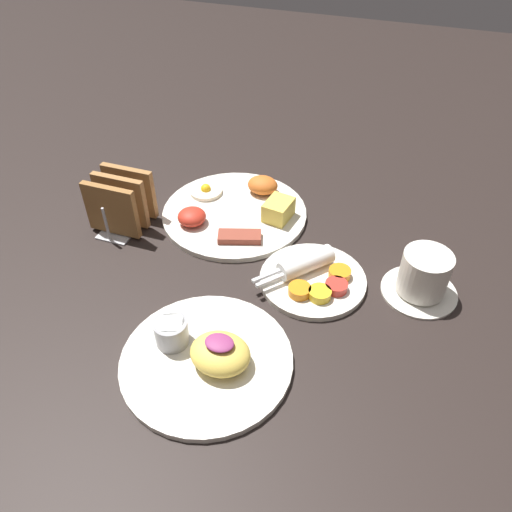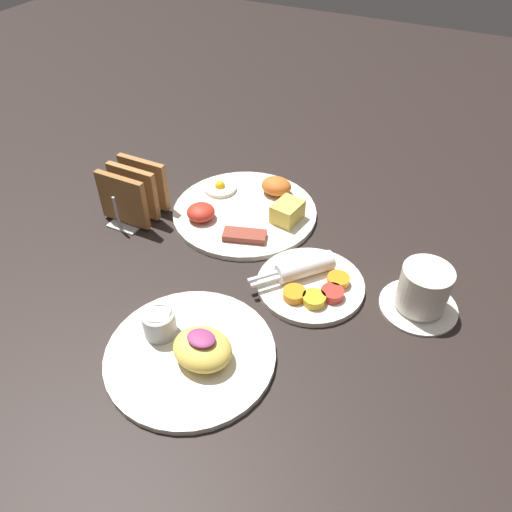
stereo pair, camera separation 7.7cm
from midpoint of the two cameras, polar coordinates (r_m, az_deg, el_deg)
The scene contains 6 objects.
ground_plane at distance 0.82m, azimuth -7.82°, elevation -3.12°, with size 3.00×3.00×0.00m, color black.
plate_breakfast at distance 0.95m, azimuth -4.53°, elevation 5.15°, with size 0.27×0.27×0.05m.
plate_condiments at distance 0.81m, azimuth 3.79°, elevation -2.55°, with size 0.17×0.17×0.04m.
plate_foreground at distance 0.71m, azimuth -8.88°, elevation -11.31°, with size 0.24×0.24×0.06m.
toast_rack at distance 0.95m, azimuth -17.43°, elevation 5.75°, with size 0.10×0.12×0.10m.
coffee_cup at distance 0.80m, azimuth 16.02°, elevation -2.35°, with size 0.12×0.12×0.08m.
Camera 1 is at (0.26, -0.53, 0.57)m, focal length 35.00 mm.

